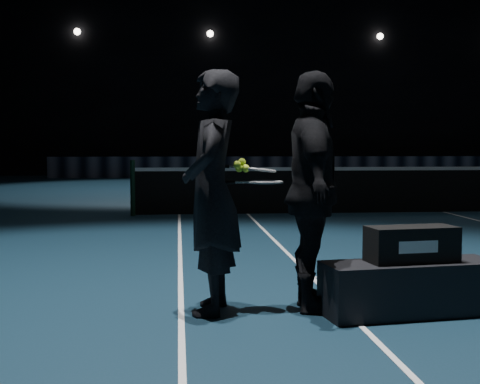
% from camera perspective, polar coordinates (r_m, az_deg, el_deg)
% --- Properties ---
extents(floor, '(36.00, 36.00, 0.00)m').
position_cam_1_polar(floor, '(14.42, 17.18, -1.70)').
color(floor, '#0D2531').
rests_on(floor, ground).
extents(wall_back, '(30.00, 0.00, 30.00)m').
position_cam_1_polar(wall_back, '(31.94, 4.74, 10.50)').
color(wall_back, black).
rests_on(wall_back, ground).
extents(court_lines, '(10.98, 23.78, 0.01)m').
position_cam_1_polar(court_lines, '(14.42, 17.18, -1.69)').
color(court_lines, white).
rests_on(court_lines, floor).
extents(net_post_left, '(0.10, 0.10, 1.10)m').
position_cam_1_polar(net_post_left, '(13.31, -9.14, 0.34)').
color(net_post_left, black).
rests_on(net_post_left, floor).
extents(net_mesh, '(12.80, 0.02, 0.86)m').
position_cam_1_polar(net_mesh, '(14.39, 17.21, 0.08)').
color(net_mesh, black).
rests_on(net_mesh, floor).
extents(net_tape, '(12.80, 0.03, 0.07)m').
position_cam_1_polar(net_tape, '(14.36, 17.25, 1.93)').
color(net_tape, white).
rests_on(net_tape, net_mesh).
extents(sponsor_backdrop, '(22.00, 0.15, 0.90)m').
position_cam_1_polar(sponsor_backdrop, '(29.30, 5.54, 2.16)').
color(sponsor_backdrop, black).
rests_on(sponsor_backdrop, floor).
extents(fixtures_far, '(20.00, 0.30, 0.30)m').
position_cam_1_polar(fixtures_far, '(31.95, 4.82, 13.21)').
color(fixtures_far, white).
rests_on(fixtures_far, wall_back).
extents(player_bench, '(1.51, 0.69, 0.44)m').
position_cam_1_polar(player_bench, '(5.73, 14.37, -7.95)').
color(player_bench, black).
rests_on(player_bench, floor).
extents(racket_bag, '(0.77, 0.41, 0.29)m').
position_cam_1_polar(racket_bag, '(5.66, 14.43, -4.33)').
color(racket_bag, black).
rests_on(racket_bag, player_bench).
extents(bag_signature, '(0.34, 0.05, 0.10)m').
position_cam_1_polar(bag_signature, '(5.52, 14.99, -4.56)').
color(bag_signature, white).
rests_on(bag_signature, racket_bag).
extents(player_a, '(0.58, 0.80, 2.01)m').
position_cam_1_polar(player_a, '(5.52, -2.44, -0.01)').
color(player_a, black).
rests_on(player_a, floor).
extents(player_b, '(0.60, 1.22, 2.01)m').
position_cam_1_polar(player_b, '(5.61, 6.26, 0.04)').
color(player_b, black).
rests_on(player_b, floor).
extents(racket_lower, '(0.68, 0.23, 0.03)m').
position_cam_1_polar(racket_lower, '(5.55, 2.21, 0.85)').
color(racket_lower, black).
rests_on(racket_lower, player_a).
extents(racket_upper, '(0.69, 0.26, 0.10)m').
position_cam_1_polar(racket_upper, '(5.58, 1.65, 1.92)').
color(racket_upper, black).
rests_on(racket_upper, player_b).
extents(tennis_balls, '(0.12, 0.10, 0.12)m').
position_cam_1_polar(tennis_balls, '(5.53, 0.20, 2.19)').
color(tennis_balls, '#C8DD2E').
rests_on(tennis_balls, racket_upper).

